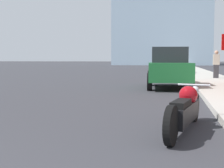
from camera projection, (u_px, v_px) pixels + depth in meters
The scene contains 8 objects.
sidewalk at pixel (191, 69), 39.83m from camera, with size 2.45×240.00×0.15m.
motorcycle at pixel (185, 110), 5.33m from camera, with size 0.84×2.50×0.76m.
parked_car_green at pixel (169, 68), 13.41m from camera, with size 2.03×4.06×1.74m.
parked_car_silver at pixel (172, 63), 25.58m from camera, with size 2.04×4.60×1.86m.
parked_car_red at pixel (173, 63), 38.06m from camera, with size 2.05×4.03×1.62m.
parked_car_yellow at pixel (171, 62), 48.94m from camera, with size 1.96×4.60×1.80m.
parked_car_white at pixel (172, 61), 61.56m from camera, with size 2.21×4.28×1.67m.
pedestrian at pixel (216, 64), 18.17m from camera, with size 0.36×0.23×1.61m.
Camera 1 is at (3.18, -1.05, 1.23)m, focal length 50.00 mm.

